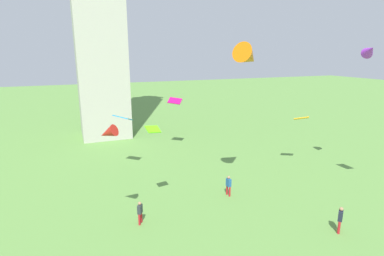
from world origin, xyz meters
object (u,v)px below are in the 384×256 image
(kite_flying_0, at_px, (301,118))
(kite_flying_5, at_px, (108,133))
(person_4, at_px, (229,184))
(kite_flying_3, at_px, (175,101))
(person_0, at_px, (140,211))
(person_1, at_px, (340,218))
(kite_flying_1, at_px, (370,50))
(kite_flying_4, at_px, (153,129))
(kite_flying_6, at_px, (248,57))
(kite_flying_7, at_px, (123,118))

(kite_flying_0, relative_size, kite_flying_5, 1.17)
(person_4, bearing_deg, kite_flying_5, -86.41)
(kite_flying_0, relative_size, kite_flying_3, 0.94)
(person_0, bearing_deg, person_1, 96.58)
(person_1, bearing_deg, kite_flying_3, -117.60)
(person_0, height_order, kite_flying_5, kite_flying_5)
(person_1, relative_size, kite_flying_5, 1.22)
(person_0, bearing_deg, kite_flying_5, -52.76)
(person_1, xyz_separation_m, kite_flying_1, (8.69, 6.35, 10.57))
(person_1, xyz_separation_m, kite_flying_4, (-10.29, 7.36, 5.19))
(person_0, bearing_deg, kite_flying_4, 168.22)
(person_0, distance_m, person_4, 7.77)
(person_4, bearing_deg, person_1, 23.31)
(kite_flying_1, bearing_deg, person_4, -150.63)
(person_4, xyz_separation_m, kite_flying_0, (9.86, 3.21, 4.10))
(kite_flying_6, relative_size, kite_flying_7, 1.61)
(kite_flying_6, bearing_deg, kite_flying_5, 68.48)
(kite_flying_5, bearing_deg, kite_flying_6, 139.19)
(kite_flying_7, bearing_deg, kite_flying_1, 12.28)
(kite_flying_5, relative_size, kite_flying_7, 0.77)
(person_1, xyz_separation_m, person_4, (-4.13, 7.35, -0.04))
(person_0, xyz_separation_m, kite_flying_7, (0.74, 9.84, 4.52))
(kite_flying_3, xyz_separation_m, kite_flying_5, (-9.51, -15.13, 0.73))
(kite_flying_0, bearing_deg, person_4, 55.88)
(person_0, bearing_deg, person_4, 134.04)
(kite_flying_0, distance_m, kite_flying_3, 14.23)
(person_1, relative_size, person_4, 1.05)
(kite_flying_6, bearing_deg, person_1, 167.74)
(kite_flying_4, distance_m, kite_flying_7, 8.43)
(kite_flying_6, bearing_deg, person_4, 68.96)
(kite_flying_0, bearing_deg, kite_flying_5, 51.85)
(person_4, xyz_separation_m, kite_flying_3, (0.10, 13.53, 4.95))
(person_1, bearing_deg, kite_flying_5, -61.56)
(kite_flying_1, bearing_deg, person_1, -110.01)
(person_4, bearing_deg, kite_flying_7, -146.56)
(kite_flying_4, distance_m, kite_flying_6, 9.10)
(person_1, relative_size, kite_flying_1, 0.94)
(person_0, height_order, kite_flying_4, kite_flying_4)
(kite_flying_1, height_order, kite_flying_5, kite_flying_1)
(person_4, xyz_separation_m, kite_flying_4, (-6.16, 0.00, 5.23))
(kite_flying_3, relative_size, kite_flying_5, 1.26)
(person_4, relative_size, kite_flying_1, 0.90)
(kite_flying_4, bearing_deg, kite_flying_1, 160.70)
(person_0, height_order, person_4, person_4)
(person_1, bearing_deg, kite_flying_6, -109.56)
(kite_flying_4, bearing_deg, person_4, 163.68)
(person_0, distance_m, kite_flying_7, 10.85)
(person_0, xyz_separation_m, person_1, (11.76, -5.88, 0.09))
(person_1, relative_size, kite_flying_6, 0.58)
(person_0, relative_size, person_4, 0.96)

